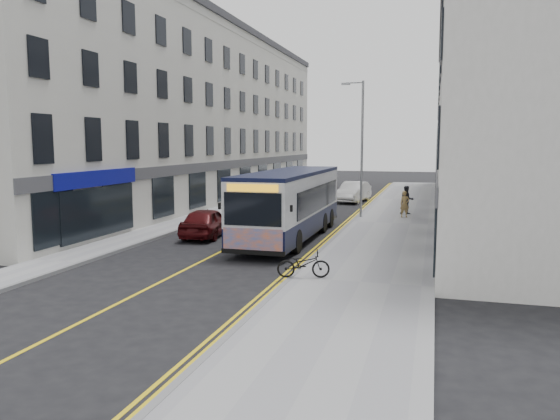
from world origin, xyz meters
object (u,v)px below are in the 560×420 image
Objects in this scene: pedestrian_near at (405,204)px; car_white at (353,192)px; car_maroon at (206,222)px; streetlamp at (361,144)px; bicycle at (303,264)px; city_bus at (290,202)px; pedestrian_far at (407,200)px.

car_white is (-4.25, 8.62, -0.13)m from pedestrian_near.
streetlamp is at bearing -132.36° from car_maroon.
pedestrian_near reaches higher than bicycle.
city_bus is 2.35× the size of car_white.
bicycle is 0.41× the size of car_maroon.
car_white is at bearing -10.21° from bicycle.
streetlamp is at bearing -158.53° from pedestrian_far.
pedestrian_far is 0.37× the size of car_white.
streetlamp is 5.17× the size of pedestrian_near.
pedestrian_far reaches higher than car_maroon.
streetlamp reaches higher than city_bus.
city_bus is at bearing -132.58° from pedestrian_far.
car_white is (-1.69, 9.15, -3.62)m from streetlamp.
streetlamp reaches higher than pedestrian_far.
bicycle is at bearing 127.11° from car_maroon.
pedestrian_near is at bearing -140.42° from car_maroon.
car_white is at bearing 92.46° from pedestrian_near.
streetlamp is at bearing 73.97° from city_bus.
bicycle is (0.23, -15.19, -3.82)m from streetlamp.
pedestrian_far reaches higher than bicycle.
pedestrian_near is 0.37× the size of car_maroon.
pedestrian_far is at bearing -22.61° from bicycle.
car_maroon is (-8.79, -10.27, -0.28)m from pedestrian_far.
pedestrian_far is (0.05, 1.48, 0.09)m from pedestrian_near.
pedestrian_near is 1.48m from pedestrian_far.
pedestrian_far is at bearing -136.14° from car_maroon.
car_maroon is at bearing -158.64° from pedestrian_near.
car_maroon is at bearing 27.99° from bicycle.
pedestrian_far is (2.62, 2.01, -3.40)m from streetlamp.
city_bus reaches higher than bicycle.
streetlamp is at bearing 167.95° from pedestrian_near.
bicycle is 15.90m from pedestrian_near.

